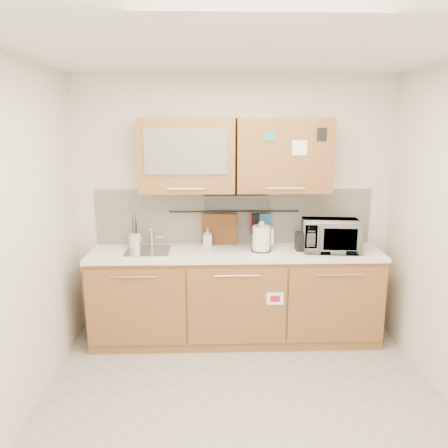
{
  "coord_description": "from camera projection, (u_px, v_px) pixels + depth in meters",
  "views": [
    {
      "loc": [
        -0.24,
        -2.88,
        2.1
      ],
      "look_at": [
        -0.12,
        1.05,
        1.22
      ],
      "focal_mm": 35.0,
      "sensor_mm": 36.0,
      "label": 1
    }
  ],
  "objects": [
    {
      "name": "range_hood",
      "position": [
        235.0,
        199.0,
        4.18
      ],
      "size": [
        0.6,
        0.46,
        0.1
      ],
      "primitive_type": "cube",
      "color": "black",
      "rests_on": "upper_cabinets"
    },
    {
      "name": "soap_bottle",
      "position": [
        208.0,
        237.0,
        4.38
      ],
      "size": [
        0.09,
        0.09,
        0.19
      ],
      "primitive_type": "imported",
      "rotation": [
        0.0,
        0.0,
        -0.07
      ],
      "color": "#999999",
      "rests_on": "countertop"
    },
    {
      "name": "floor",
      "position": [
        244.0,
        413.0,
        3.27
      ],
      "size": [
        3.2,
        3.2,
        0.0
      ],
      "primitive_type": "plane",
      "color": "#9E9993",
      "rests_on": "ground"
    },
    {
      "name": "countertop",
      "position": [
        235.0,
        253.0,
        4.24
      ],
      "size": [
        2.82,
        0.62,
        0.04
      ],
      "primitive_type": "cube",
      "color": "white",
      "rests_on": "base_cabinet"
    },
    {
      "name": "toaster",
      "position": [
        308.0,
        241.0,
        4.24
      ],
      "size": [
        0.23,
        0.14,
        0.18
      ],
      "rotation": [
        0.0,
        0.0,
        -0.01
      ],
      "color": "black",
      "rests_on": "countertop"
    },
    {
      "name": "wall_back",
      "position": [
        234.0,
        207.0,
        4.45
      ],
      "size": [
        3.2,
        0.0,
        3.2
      ],
      "primitive_type": "plane",
      "rotation": [
        1.57,
        0.0,
        0.0
      ],
      "color": "silver",
      "rests_on": "ground"
    },
    {
      "name": "sink",
      "position": [
        148.0,
        251.0,
        4.22
      ],
      "size": [
        0.42,
        0.4,
        0.26
      ],
      "color": "silver",
      "rests_on": "countertop"
    },
    {
      "name": "wall_left",
      "position": [
        9.0,
        248.0,
        2.94
      ],
      "size": [
        0.0,
        3.0,
        3.0
      ],
      "primitive_type": "plane",
      "rotation": [
        1.57,
        0.0,
        1.57
      ],
      "color": "silver",
      "rests_on": "ground"
    },
    {
      "name": "kettle",
      "position": [
        261.0,
        239.0,
        4.21
      ],
      "size": [
        0.22,
        0.2,
        0.3
      ],
      "rotation": [
        0.0,
        0.0,
        0.22
      ],
      "color": "white",
      "rests_on": "countertop"
    },
    {
      "name": "utensil_rail",
      "position": [
        234.0,
        211.0,
        4.41
      ],
      "size": [
        1.3,
        0.02,
        0.02
      ],
      "primitive_type": "cylinder",
      "rotation": [
        0.0,
        1.57,
        0.0
      ],
      "color": "black",
      "rests_on": "backsplash"
    },
    {
      "name": "upper_cabinets",
      "position": [
        235.0,
        155.0,
        4.16
      ],
      "size": [
        1.82,
        0.37,
        0.7
      ],
      "color": "olive",
      "rests_on": "wall_back"
    },
    {
      "name": "dark_pouch",
      "position": [
        258.0,
        223.0,
        4.43
      ],
      "size": [
        0.13,
        0.09,
        0.2
      ],
      "primitive_type": "cube",
      "rotation": [
        0.0,
        0.0,
        0.43
      ],
      "color": "black",
      "rests_on": "utensil_rail"
    },
    {
      "name": "cutting_board",
      "position": [
        219.0,
        235.0,
        4.45
      ],
      "size": [
        0.36,
        0.06,
        0.44
      ],
      "primitive_type": "cube",
      "rotation": [
        0.0,
        0.0,
        -0.1
      ],
      "color": "brown",
      "rests_on": "utensil_rail"
    },
    {
      "name": "pot_holder",
      "position": [
        257.0,
        222.0,
        4.43
      ],
      "size": [
        0.14,
        0.04,
        0.18
      ],
      "primitive_type": "cube",
      "rotation": [
        0.0,
        0.0,
        0.16
      ],
      "color": "red",
      "rests_on": "utensil_rail"
    },
    {
      "name": "oven_mitt",
      "position": [
        264.0,
        224.0,
        4.44
      ],
      "size": [
        0.14,
        0.05,
        0.23
      ],
      "primitive_type": "cube",
      "rotation": [
        0.0,
        0.0,
        -0.09
      ],
      "color": "#205795",
      "rests_on": "utensil_rail"
    },
    {
      "name": "backsplash",
      "position": [
        234.0,
        216.0,
        4.46
      ],
      "size": [
        2.8,
        0.02,
        0.56
      ],
      "primitive_type": "cube",
      "color": "silver",
      "rests_on": "countertop"
    },
    {
      "name": "base_cabinet",
      "position": [
        235.0,
        300.0,
        4.35
      ],
      "size": [
        2.8,
        0.64,
        0.88
      ],
      "color": "olive",
      "rests_on": "floor"
    },
    {
      "name": "ceiling",
      "position": [
        248.0,
        44.0,
        2.7
      ],
      "size": [
        3.2,
        3.2,
        0.0
      ],
      "primitive_type": "plane",
      "rotation": [
        3.14,
        0.0,
        0.0
      ],
      "color": "white",
      "rests_on": "wall_back"
    },
    {
      "name": "utensil_crock",
      "position": [
        136.0,
        240.0,
        4.29
      ],
      "size": [
        0.17,
        0.17,
        0.34
      ],
      "rotation": [
        0.0,
        0.0,
        0.26
      ],
      "color": "silver",
      "rests_on": "countertop"
    },
    {
      "name": "microwave",
      "position": [
        331.0,
        236.0,
        4.22
      ],
      "size": [
        0.57,
        0.41,
        0.3
      ],
      "primitive_type": "imported",
      "rotation": [
        0.0,
        0.0,
        -0.1
      ],
      "color": "#999999",
      "rests_on": "countertop"
    }
  ]
}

